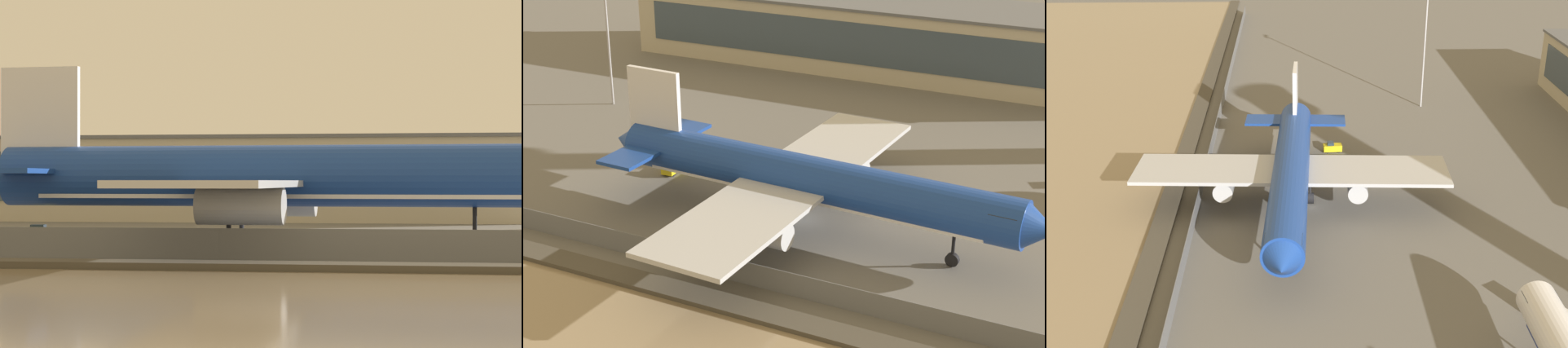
% 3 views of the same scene
% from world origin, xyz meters
% --- Properties ---
extents(ground_plane, '(500.00, 500.00, 0.00)m').
position_xyz_m(ground_plane, '(0.00, 0.00, 0.00)').
color(ground_plane, '#66635E').
extents(shoreline_seawall, '(320.00, 3.00, 0.50)m').
position_xyz_m(shoreline_seawall, '(0.00, -20.50, 0.25)').
color(shoreline_seawall, '#474238').
rests_on(shoreline_seawall, ground).
extents(perimeter_fence, '(280.00, 0.10, 2.55)m').
position_xyz_m(perimeter_fence, '(0.00, -16.00, 1.27)').
color(perimeter_fence, slate).
rests_on(perimeter_fence, ground).
extents(cargo_jet_blue, '(53.99, 46.13, 16.09)m').
position_xyz_m(cargo_jet_blue, '(1.60, -2.32, 6.14)').
color(cargo_jet_blue, '#193D93').
rests_on(cargo_jet_blue, ground).
extents(baggage_tug, '(1.82, 3.30, 1.80)m').
position_xyz_m(baggage_tug, '(-20.96, 5.10, 0.81)').
color(baggage_tug, yellow).
rests_on(baggage_tug, ground).
extents(terminal_building, '(92.33, 19.41, 12.53)m').
position_xyz_m(terminal_building, '(-14.13, 63.53, 6.27)').
color(terminal_building, '#BCB299').
rests_on(terminal_building, ground).
extents(apron_light_mast_apron_west, '(3.20, 0.40, 25.39)m').
position_xyz_m(apron_light_mast_apron_west, '(-45.08, 24.89, 14.01)').
color(apron_light_mast_apron_west, '#A8A8AD').
rests_on(apron_light_mast_apron_west, ground).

